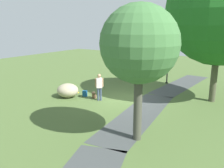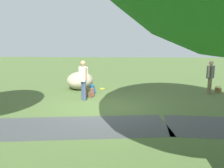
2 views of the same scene
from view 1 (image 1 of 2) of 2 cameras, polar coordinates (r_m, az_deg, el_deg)
ground_plane at (r=15.79m, az=2.47°, el=-3.57°), size 48.00×48.00×0.00m
footpath_segment_near at (r=20.39m, az=15.99°, el=-0.07°), size 8.12×2.49×0.01m
footpath_segment_mid at (r=13.20m, az=6.35°, el=-7.20°), size 8.16×2.78×0.01m
large_shade_tree at (r=15.96m, az=24.21°, el=15.45°), size 6.40×6.40×8.70m
young_tree_near_path at (r=9.52m, az=6.47°, el=9.19°), size 3.12×3.12×5.56m
lamp_post at (r=20.11m, az=13.06°, el=6.62°), size 0.28×0.28×3.77m
lawn_boulder at (r=16.36m, az=-10.38°, el=-1.49°), size 1.47×1.53×0.91m
woman_with_handbag at (r=20.83m, az=3.24°, el=3.33°), size 0.42×0.43×1.60m
man_near_boulder at (r=15.26m, az=-3.01°, el=-0.30°), size 0.41×0.43×1.72m
handbag_on_grass at (r=21.60m, az=3.23°, el=1.59°), size 0.36×0.36×0.31m
backpack_by_boulder at (r=16.41m, az=-6.38°, el=-2.26°), size 0.29×0.31×0.40m
spare_backpack_on_lawn at (r=15.98m, az=-4.29°, el=-2.66°), size 0.35×0.35×0.40m
frisbee_on_grass at (r=17.40m, az=-8.13°, el=-2.01°), size 0.26×0.26×0.02m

